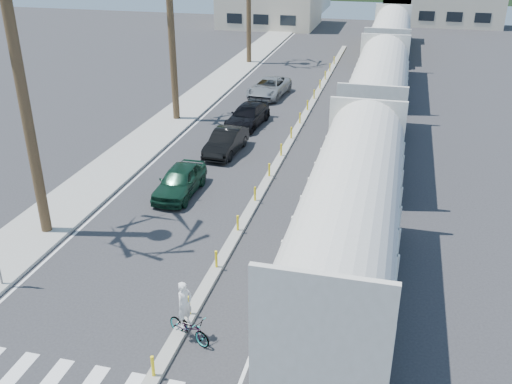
% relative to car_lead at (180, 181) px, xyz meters
% --- Properties ---
extents(ground, '(140.00, 140.00, 0.00)m').
position_rel_car_lead_xyz_m(ground, '(3.83, -11.08, -0.72)').
color(ground, '#28282B').
rests_on(ground, ground).
extents(sidewalk, '(3.00, 90.00, 0.15)m').
position_rel_car_lead_xyz_m(sidewalk, '(-4.67, 13.92, -0.64)').
color(sidewalk, gray).
rests_on(sidewalk, ground).
extents(rails, '(1.56, 100.00, 0.06)m').
position_rel_car_lead_xyz_m(rails, '(8.83, 16.92, -0.69)').
color(rails, black).
rests_on(rails, ground).
extents(median, '(0.45, 60.00, 0.85)m').
position_rel_car_lead_xyz_m(median, '(3.83, 8.88, -0.63)').
color(median, gray).
rests_on(median, ground).
extents(lane_markings, '(9.42, 90.00, 0.01)m').
position_rel_car_lead_xyz_m(lane_markings, '(1.68, 13.92, -0.71)').
color(lane_markings, silver).
rests_on(lane_markings, ground).
extents(freight_train, '(3.00, 60.94, 5.85)m').
position_rel_car_lead_xyz_m(freight_train, '(8.83, 12.91, 2.19)').
color(freight_train, beige).
rests_on(freight_train, ground).
extents(car_lead, '(1.70, 4.21, 1.44)m').
position_rel_car_lead_xyz_m(car_lead, '(0.00, 0.00, 0.00)').
color(car_lead, '#103021').
rests_on(car_lead, ground).
extents(car_second, '(1.94, 4.40, 1.40)m').
position_rel_car_lead_xyz_m(car_second, '(0.57, 5.89, -0.02)').
color(car_second, black).
rests_on(car_second, ground).
extents(car_third, '(2.88, 5.15, 1.38)m').
position_rel_car_lead_xyz_m(car_third, '(0.51, 10.99, -0.03)').
color(car_third, black).
rests_on(car_third, ground).
extents(car_rear, '(3.36, 5.58, 1.42)m').
position_rel_car_lead_xyz_m(car_rear, '(0.29, 18.16, -0.01)').
color(car_rear, '#9A9D9F').
rests_on(car_rear, ground).
extents(cyclist, '(1.92, 2.19, 2.14)m').
position_rel_car_lead_xyz_m(cyclist, '(4.20, -10.13, -0.06)').
color(cyclist, '#9EA0A5').
rests_on(cyclist, ground).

